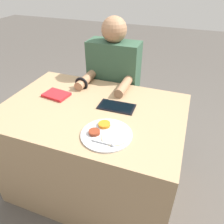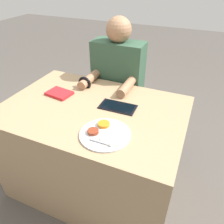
{
  "view_description": "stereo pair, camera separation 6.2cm",
  "coord_description": "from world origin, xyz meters",
  "px_view_note": "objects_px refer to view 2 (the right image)",
  "views": [
    {
      "loc": [
        0.56,
        -1.12,
        1.58
      ],
      "look_at": [
        0.18,
        -0.08,
        0.83
      ],
      "focal_mm": 35.0,
      "sensor_mm": 36.0,
      "label": 1
    },
    {
      "loc": [
        0.62,
        -1.1,
        1.58
      ],
      "look_at": [
        0.18,
        -0.08,
        0.83
      ],
      "focal_mm": 35.0,
      "sensor_mm": 36.0,
      "label": 2
    }
  ],
  "objects_px": {
    "person_diner": "(117,93)",
    "thali_tray": "(105,134)",
    "tablet_device": "(118,107)",
    "red_notebook": "(59,93)"
  },
  "relations": [
    {
      "from": "tablet_device",
      "to": "person_diner",
      "type": "distance_m",
      "value": 0.54
    },
    {
      "from": "person_diner",
      "to": "tablet_device",
      "type": "bearing_deg",
      "value": -67.9
    },
    {
      "from": "tablet_device",
      "to": "person_diner",
      "type": "xyz_separation_m",
      "value": [
        -0.19,
        0.47,
        -0.18
      ]
    },
    {
      "from": "red_notebook",
      "to": "person_diner",
      "type": "height_order",
      "value": "person_diner"
    },
    {
      "from": "person_diner",
      "to": "thali_tray",
      "type": "bearing_deg",
      "value": -73.16
    },
    {
      "from": "thali_tray",
      "to": "person_diner",
      "type": "relative_size",
      "value": 0.24
    },
    {
      "from": "thali_tray",
      "to": "tablet_device",
      "type": "relative_size",
      "value": 1.18
    },
    {
      "from": "red_notebook",
      "to": "tablet_device",
      "type": "bearing_deg",
      "value": 1.01
    },
    {
      "from": "tablet_device",
      "to": "person_diner",
      "type": "height_order",
      "value": "person_diner"
    },
    {
      "from": "red_notebook",
      "to": "person_diner",
      "type": "relative_size",
      "value": 0.16
    }
  ]
}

